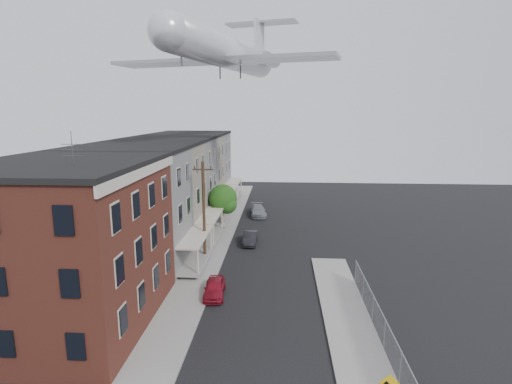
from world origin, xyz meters
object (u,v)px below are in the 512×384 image
car_near (215,288)px  airplane (229,53)px  car_far (258,211)px  utility_pole (204,211)px  street_tree (224,200)px  car_mid (250,238)px

car_near → airplane: size_ratio=0.14×
car_far → utility_pole: bearing=-111.0°
utility_pole → airplane: bearing=82.5°
utility_pole → car_near: size_ratio=2.48×
street_tree → car_near: size_ratio=1.43×
car_mid → airplane: bearing=122.2°
car_mid → airplane: size_ratio=0.14×
car_near → car_far: 23.24m
car_mid → street_tree: bearing=124.7°
street_tree → car_far: size_ratio=1.12×
car_far → airplane: 19.98m
car_mid → car_near: bearing=-97.9°
street_tree → car_mid: bearing=-55.4°
car_far → airplane: size_ratio=0.18×
utility_pole → car_mid: size_ratio=2.44×
utility_pole → car_far: size_ratio=1.93×
utility_pole → car_near: (2.00, -6.81, -4.06)m
car_near → car_mid: (1.68, 11.86, -0.01)m
car_near → car_mid: bearing=77.9°
car_near → car_mid: 11.98m
car_near → car_far: bearing=81.5°
street_tree → airplane: 15.69m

